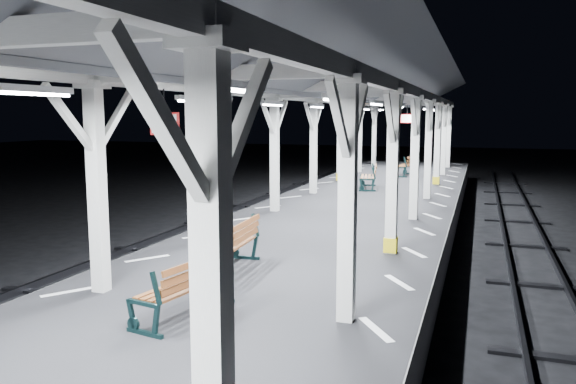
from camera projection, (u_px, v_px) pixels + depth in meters
The scene contains 11 objects.
ground at pixel (264, 322), 10.36m from camera, with size 120.00×120.00×0.00m, color black.
platform at pixel (264, 296), 10.29m from camera, with size 6.00×50.00×1.00m, color black.
hazard_stripes_left at pixel (147, 259), 11.01m from camera, with size 1.00×48.00×0.01m, color silver.
hazard_stripes_right at pixel (399, 283), 9.43m from camera, with size 1.00×48.00×0.01m, color silver.
track_left at pixel (46, 291), 11.96m from camera, with size 2.20×60.00×0.16m.
track_right at pixel (562, 356), 8.74m from camera, with size 2.20×60.00×0.16m.
canopy at pixel (262, 70), 9.72m from camera, with size 5.40×49.00×4.65m.
bench_near at pixel (189, 285), 7.75m from camera, with size 0.88×1.70×0.88m.
bench_mid at pixel (234, 244), 10.10m from camera, with size 0.75×1.75×0.93m.
bench_far at pixel (370, 176), 21.43m from camera, with size 0.92×1.79×0.92m.
bench_extra at pixel (407, 165), 26.00m from camera, with size 0.86×1.80×0.94m.
Camera 1 is at (3.65, -9.25, 3.80)m, focal length 35.00 mm.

